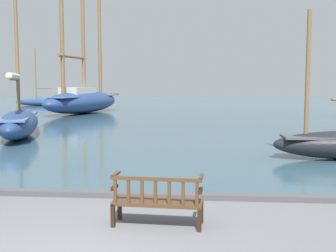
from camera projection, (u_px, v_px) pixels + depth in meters
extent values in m
cube|color=#385666|center=(188.00, 106.00, 49.24)|extent=(100.00, 80.00, 0.08)
cube|color=#4C4C50|center=(123.00, 194.00, 9.43)|extent=(40.00, 0.30, 0.12)
cube|color=black|center=(120.00, 208.00, 7.87)|extent=(0.07, 0.07, 0.42)
cube|color=black|center=(201.00, 212.00, 7.64)|extent=(0.07, 0.07, 0.42)
cube|color=black|center=(113.00, 216.00, 7.43)|extent=(0.07, 0.07, 0.42)
cube|color=black|center=(199.00, 220.00, 7.20)|extent=(0.07, 0.07, 0.42)
cube|color=#4C331E|center=(158.00, 202.00, 7.52)|extent=(1.63, 0.63, 0.06)
cube|color=#4C331E|center=(155.00, 179.00, 7.25)|extent=(1.60, 0.16, 0.06)
cube|color=#4C331E|center=(115.00, 191.00, 7.39)|extent=(0.06, 0.04, 0.41)
cube|color=#4C331E|center=(128.00, 191.00, 7.35)|extent=(0.06, 0.04, 0.41)
cube|color=#4C331E|center=(142.00, 192.00, 7.31)|extent=(0.06, 0.04, 0.41)
cube|color=#4C331E|center=(155.00, 193.00, 7.28)|extent=(0.06, 0.04, 0.41)
cube|color=#4C331E|center=(169.00, 193.00, 7.24)|extent=(0.06, 0.04, 0.41)
cube|color=#4C331E|center=(183.00, 194.00, 7.20)|extent=(0.06, 0.04, 0.41)
cube|color=#4C331E|center=(197.00, 194.00, 7.17)|extent=(0.06, 0.04, 0.41)
cube|color=black|center=(114.00, 187.00, 7.52)|extent=(0.08, 0.30, 0.06)
cube|color=#4C331E|center=(116.00, 174.00, 7.58)|extent=(0.09, 0.47, 0.04)
cube|color=black|center=(200.00, 191.00, 7.28)|extent=(0.08, 0.30, 0.06)
cube|color=#4C331E|center=(201.00, 177.00, 7.35)|extent=(0.09, 0.47, 0.04)
ellipsoid|color=navy|center=(19.00, 124.00, 19.26)|extent=(3.42, 6.65, 1.27)
cube|color=#516B9E|center=(19.00, 116.00, 19.22)|extent=(2.81, 5.80, 0.08)
cylinder|color=brown|center=(16.00, 21.00, 18.95)|extent=(0.16, 0.16, 8.54)
cylinder|color=brown|center=(13.00, 79.00, 17.87)|extent=(0.94, 2.68, 0.13)
cylinder|color=silver|center=(13.00, 76.00, 17.85)|extent=(0.98, 2.46, 0.25)
cylinder|color=brown|center=(28.00, 111.00, 22.81)|extent=(0.39, 0.90, 0.13)
ellipsoid|color=navy|center=(83.00, 102.00, 35.69)|extent=(5.45, 11.38, 1.87)
cube|color=#516B9E|center=(83.00, 96.00, 35.64)|extent=(4.40, 9.93, 0.08)
cube|color=beige|center=(78.00, 92.00, 34.82)|extent=(2.37, 3.56, 0.70)
cylinder|color=brown|center=(83.00, 13.00, 35.22)|extent=(0.31, 0.31, 13.75)
cylinder|color=brown|center=(72.00, 57.00, 33.73)|extent=(1.12, 3.87, 0.25)
cylinder|color=brown|center=(100.00, 35.00, 38.23)|extent=(0.31, 0.31, 10.80)
cylinder|color=brown|center=(62.00, 38.00, 32.34)|extent=(0.31, 0.31, 8.98)
cylinder|color=brown|center=(114.00, 94.00, 41.59)|extent=(0.59, 1.60, 0.25)
cylinder|color=brown|center=(308.00, 74.00, 13.57)|extent=(0.14, 0.14, 4.05)
ellipsoid|color=navy|center=(38.00, 102.00, 48.14)|extent=(5.32, 1.61, 0.78)
cube|color=#516B9E|center=(38.00, 100.00, 48.12)|extent=(4.67, 1.25, 0.08)
cylinder|color=brown|center=(36.00, 74.00, 47.84)|extent=(0.13, 0.13, 5.86)
cylinder|color=brown|center=(44.00, 88.00, 47.86)|extent=(1.86, 0.22, 0.10)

